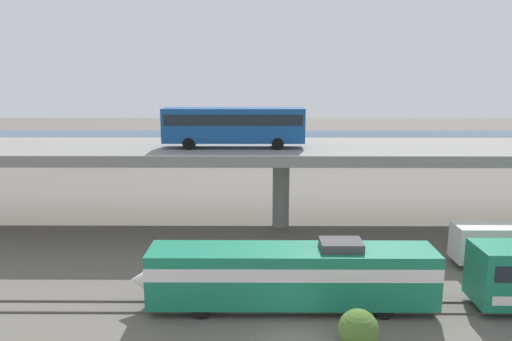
{
  "coord_description": "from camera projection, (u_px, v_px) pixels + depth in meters",
  "views": [
    {
      "loc": [
        -1.98,
        -22.91,
        13.64
      ],
      "look_at": [
        -2.26,
        21.75,
        4.78
      ],
      "focal_mm": 34.46,
      "sensor_mm": 36.0,
      "label": 1
    }
  ],
  "objects": [
    {
      "name": "parked_car_4",
      "position": [
        187.0,
        146.0,
        76.25
      ],
      "size": [
        4.55,
        1.87,
        1.5
      ],
      "rotation": [
        0.0,
        0.0,
        3.14
      ],
      "color": "#515459",
      "rests_on": "pier_parking_lot"
    },
    {
      "name": "pier_parking_lot",
      "position": [
        271.0,
        154.0,
        78.9
      ],
      "size": [
        66.41,
        11.24,
        1.7
      ],
      "primitive_type": "cube",
      "color": "gray",
      "rests_on": "ground_plane"
    },
    {
      "name": "highway_overpass",
      "position": [
        281.0,
        153.0,
        43.42
      ],
      "size": [
        96.0,
        11.16,
        7.35
      ],
      "color": "gray",
      "rests_on": "ground_plane"
    },
    {
      "name": "rail_strip_far",
      "position": [
        291.0,
        302.0,
        29.72
      ],
      "size": [
        110.0,
        0.12,
        0.12
      ],
      "primitive_type": "cube",
      "color": "#59544C",
      "rests_on": "ground_plane"
    },
    {
      "name": "service_truck_west",
      "position": [
        499.0,
        244.0,
        35.09
      ],
      "size": [
        6.8,
        2.46,
        3.04
      ],
      "color": "#515459",
      "rests_on": "ground_plane"
    },
    {
      "name": "transit_bus_on_overpass",
      "position": [
        234.0,
        124.0,
        41.8
      ],
      "size": [
        12.0,
        2.68,
        3.4
      ],
      "color": "#14478C",
      "rests_on": "highway_overpass"
    },
    {
      "name": "rail_strip_near",
      "position": [
        293.0,
        313.0,
        28.33
      ],
      "size": [
        110.0,
        0.12,
        0.12
      ],
      "primitive_type": "cube",
      "color": "#59544C",
      "rests_on": "ground_plane"
    },
    {
      "name": "parked_car_2",
      "position": [
        168.0,
        142.0,
        80.91
      ],
      "size": [
        4.63,
        1.82,
        1.5
      ],
      "color": "#B7B7BC",
      "rests_on": "pier_parking_lot"
    },
    {
      "name": "shrub_right",
      "position": [
        358.0,
        330.0,
        24.58
      ],
      "size": [
        2.05,
        2.05,
        2.05
      ],
      "primitive_type": "sphere",
      "color": "#456A2A",
      "rests_on": "ground_plane"
    },
    {
      "name": "train_locomotive",
      "position": [
        277.0,
        273.0,
        28.62
      ],
      "size": [
        17.74,
        3.04,
        4.18
      ],
      "rotation": [
        0.0,
        0.0,
        3.14
      ],
      "color": "#197A56",
      "rests_on": "ground_plane"
    },
    {
      "name": "parked_car_3",
      "position": [
        209.0,
        143.0,
        79.81
      ],
      "size": [
        4.32,
        1.86,
        1.5
      ],
      "color": "#B7B7BC",
      "rests_on": "pier_parking_lot"
    },
    {
      "name": "parked_car_1",
      "position": [
        407.0,
        147.0,
        75.94
      ],
      "size": [
        4.13,
        1.91,
        1.5
      ],
      "color": "silver",
      "rests_on": "pier_parking_lot"
    },
    {
      "name": "parked_car_0",
      "position": [
        360.0,
        142.0,
        80.66
      ],
      "size": [
        4.0,
        1.9,
        1.5
      ],
      "color": "maroon",
      "rests_on": "pier_parking_lot"
    },
    {
      "name": "harbor_water",
      "position": [
        269.0,
        140.0,
        101.62
      ],
      "size": [
        140.0,
        36.0,
        0.01
      ],
      "primitive_type": "cube",
      "color": "navy",
      "rests_on": "ground_plane"
    }
  ]
}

